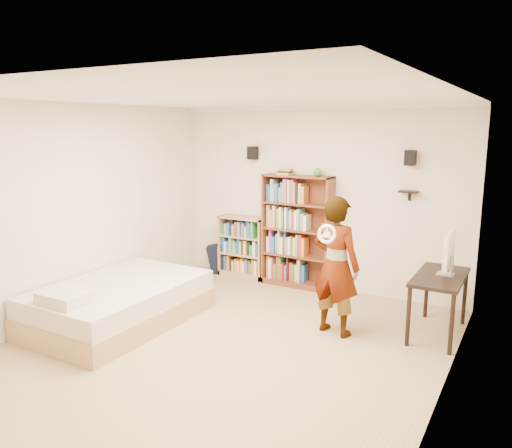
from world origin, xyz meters
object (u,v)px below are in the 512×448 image
Objects in this scene: low_bookshelf at (243,247)px; computer_desk at (438,305)px; person at (336,266)px; daybed at (119,298)px; tall_bookshelf at (297,232)px.

low_bookshelf is 3.29m from computer_desk.
computer_desk is 1.29m from person.
computer_desk is at bearing 24.36° from daybed.
person is (-1.07, -0.56, 0.46)m from computer_desk.
tall_bookshelf is at bearing -0.54° from low_bookshelf.
computer_desk is at bearing -14.81° from low_bookshelf.
person is at bearing 22.88° from daybed.
person is at bearing -50.50° from tall_bookshelf.
low_bookshelf is at bearing -22.77° from person.
daybed is at bearing 33.61° from person.
low_bookshelf is 0.46× the size of daybed.
computer_desk is at bearing -20.61° from tall_bookshelf.
low_bookshelf is (-0.97, 0.01, -0.36)m from tall_bookshelf.
low_bookshelf is 2.55m from person.
daybed is at bearing -97.53° from low_bookshelf.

